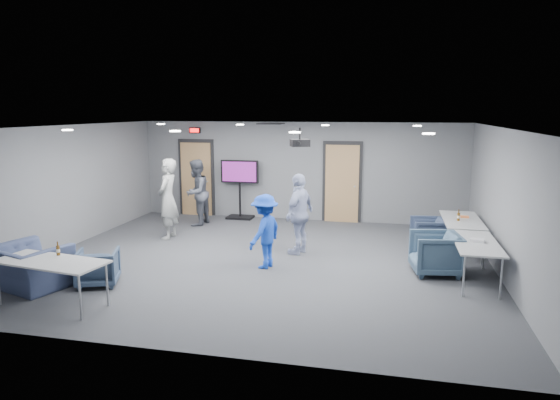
% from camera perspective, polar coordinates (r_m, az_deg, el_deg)
% --- Properties ---
extents(floor, '(9.00, 9.00, 0.00)m').
position_cam_1_polar(floor, '(10.24, -1.99, -6.93)').
color(floor, '#323439').
rests_on(floor, ground).
extents(ceiling, '(9.00, 9.00, 0.00)m').
position_cam_1_polar(ceiling, '(9.79, -2.08, 8.34)').
color(ceiling, white).
rests_on(ceiling, wall_back).
extents(wall_back, '(9.00, 0.02, 2.70)m').
position_cam_1_polar(wall_back, '(13.79, 2.17, 3.29)').
color(wall_back, slate).
rests_on(wall_back, floor).
extents(wall_front, '(9.00, 0.02, 2.70)m').
position_cam_1_polar(wall_front, '(6.23, -11.41, -5.59)').
color(wall_front, slate).
rests_on(wall_front, floor).
extents(wall_left, '(0.02, 8.00, 2.70)m').
position_cam_1_polar(wall_left, '(11.88, -23.54, 1.30)').
color(wall_left, slate).
rests_on(wall_left, floor).
extents(wall_right, '(0.02, 8.00, 2.70)m').
position_cam_1_polar(wall_right, '(9.82, 24.28, -0.49)').
color(wall_right, slate).
rests_on(wall_right, floor).
extents(door_left, '(1.06, 0.17, 2.24)m').
position_cam_1_polar(door_left, '(14.63, -9.51, 2.45)').
color(door_left, black).
rests_on(door_left, wall_back).
extents(door_right, '(1.06, 0.17, 2.24)m').
position_cam_1_polar(door_right, '(13.62, 7.10, 1.93)').
color(door_right, black).
rests_on(door_right, wall_back).
extents(exit_sign, '(0.32, 0.08, 0.16)m').
position_cam_1_polar(exit_sign, '(14.49, -9.71, 7.86)').
color(exit_sign, black).
rests_on(exit_sign, wall_back).
extents(hvac_diffuser, '(0.60, 0.60, 0.03)m').
position_cam_1_polar(hvac_diffuser, '(12.62, -1.05, 8.73)').
color(hvac_diffuser, black).
rests_on(hvac_diffuser, ceiling).
extents(downlights, '(6.18, 3.78, 0.02)m').
position_cam_1_polar(downlights, '(9.79, -2.08, 8.26)').
color(downlights, white).
rests_on(downlights, ceiling).
extents(person_a, '(0.50, 0.72, 1.91)m').
position_cam_1_polar(person_a, '(12.07, -12.70, 0.12)').
color(person_a, '#9B9E9B').
rests_on(person_a, floor).
extents(person_b, '(0.74, 0.91, 1.75)m').
position_cam_1_polar(person_b, '(13.33, -9.56, 0.84)').
color(person_b, '#4E525E').
rests_on(person_b, floor).
extents(person_c, '(0.72, 1.09, 1.72)m').
position_cam_1_polar(person_c, '(10.55, 2.25, -1.59)').
color(person_c, '#A3ADD1').
rests_on(person_c, floor).
extents(person_d, '(0.78, 1.05, 1.44)m').
position_cam_1_polar(person_d, '(9.63, -1.76, -3.59)').
color(person_d, blue).
rests_on(person_d, floor).
extents(chair_right_a, '(0.84, 0.82, 0.69)m').
position_cam_1_polar(chair_right_a, '(11.52, 16.62, -3.64)').
color(chair_right_a, '#313D55').
rests_on(chair_right_a, floor).
extents(chair_right_b, '(0.99, 0.97, 0.79)m').
position_cam_1_polar(chair_right_b, '(9.78, 17.33, -5.84)').
color(chair_right_b, '#3C5268').
rests_on(chair_right_b, floor).
extents(chair_front_a, '(0.88, 0.89, 0.63)m').
position_cam_1_polar(chair_front_a, '(9.36, -20.11, -7.24)').
color(chair_front_a, '#394A63').
rests_on(chair_front_a, floor).
extents(chair_front_b, '(1.42, 1.32, 0.76)m').
position_cam_1_polar(chair_front_b, '(9.63, -26.67, -6.84)').
color(chair_front_b, '#3E496B').
rests_on(chair_front_b, floor).
extents(table_right_a, '(0.77, 1.84, 0.73)m').
position_cam_1_polar(table_right_a, '(11.31, 20.07, -2.31)').
color(table_right_a, '#ADB0B2').
rests_on(table_right_a, floor).
extents(table_right_b, '(0.73, 1.75, 0.73)m').
position_cam_1_polar(table_right_b, '(9.49, 21.49, -4.78)').
color(table_right_b, '#ADB0B2').
rests_on(table_right_b, floor).
extents(table_front_left, '(1.86, 0.99, 0.73)m').
position_cam_1_polar(table_front_left, '(8.56, -24.72, -6.61)').
color(table_front_left, '#ADB0B2').
rests_on(table_front_left, floor).
extents(bottle_front, '(0.06, 0.06, 0.23)m').
position_cam_1_polar(bottle_front, '(8.78, -24.03, -5.27)').
color(bottle_front, '#54350E').
rests_on(bottle_front, table_front_left).
extents(bottle_right, '(0.06, 0.06, 0.24)m').
position_cam_1_polar(bottle_right, '(11.12, 19.73, -1.80)').
color(bottle_right, '#54350E').
rests_on(bottle_right, table_right_a).
extents(snack_box, '(0.18, 0.12, 0.04)m').
position_cam_1_polar(snack_box, '(11.50, 20.35, -1.81)').
color(snack_box, orange).
rests_on(snack_box, table_right_a).
extents(wrapper, '(0.27, 0.22, 0.05)m').
position_cam_1_polar(wrapper, '(9.50, 21.61, -4.31)').
color(wrapper, silver).
rests_on(wrapper, table_right_b).
extents(tv_stand, '(1.08, 0.51, 1.65)m').
position_cam_1_polar(tv_stand, '(13.99, -4.62, 1.65)').
color(tv_stand, black).
rests_on(tv_stand, floor).
extents(projector, '(0.44, 0.41, 0.36)m').
position_cam_1_polar(projector, '(9.68, 2.28, 6.57)').
color(projector, black).
rests_on(projector, ceiling).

